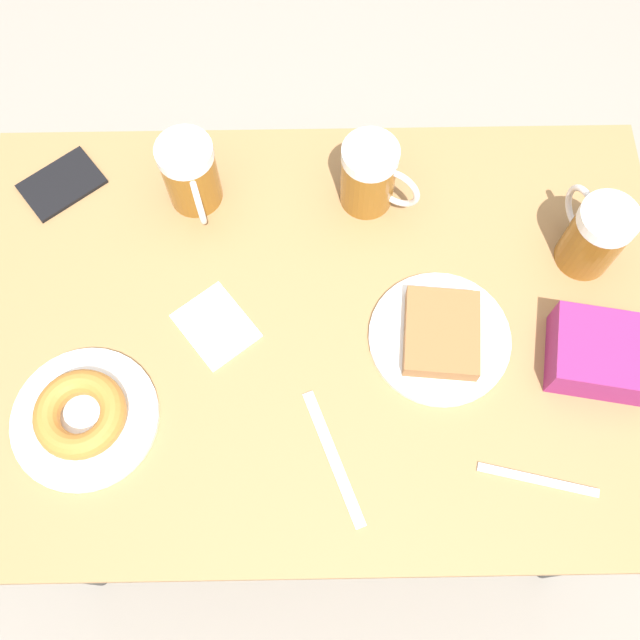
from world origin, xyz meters
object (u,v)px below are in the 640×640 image
(plate_with_donut, at_px, (82,416))
(knife, at_px, (333,458))
(beer_mug_left, at_px, (191,175))
(plate_with_cake, at_px, (440,336))
(beer_mug_right, at_px, (595,235))
(passport_near_edge, at_px, (62,184))
(blue_pouch, at_px, (600,354))
(beer_mug_center, at_px, (370,176))
(fork, at_px, (538,480))
(napkin_folded, at_px, (216,328))

(plate_with_donut, relative_size, knife, 1.08)
(beer_mug_left, distance_m, knife, 0.49)
(plate_with_cake, relative_size, knife, 1.08)
(beer_mug_right, relative_size, passport_near_edge, 0.85)
(plate_with_cake, relative_size, blue_pouch, 1.34)
(beer_mug_center, bearing_deg, beer_mug_left, 88.61)
(plate_with_donut, xyz_separation_m, beer_mug_right, (0.26, -0.76, 0.05))
(beer_mug_center, bearing_deg, beer_mug_right, -108.34)
(plate_with_cake, height_order, beer_mug_center, beer_mug_center)
(plate_with_donut, relative_size, beer_mug_left, 1.62)
(knife, bearing_deg, beer_mug_right, -51.58)
(beer_mug_center, xyz_separation_m, fork, (-0.46, -0.22, -0.06))
(beer_mug_center, xyz_separation_m, napkin_folded, (-0.23, 0.24, -0.06))
(beer_mug_left, height_order, passport_near_edge, beer_mug_left)
(fork, height_order, knife, same)
(plate_with_donut, relative_size, beer_mug_center, 1.65)
(plate_with_donut, xyz_separation_m, passport_near_edge, (0.40, 0.08, -0.02))
(knife, bearing_deg, fork, -97.10)
(plate_with_cake, distance_m, beer_mug_left, 0.46)
(napkin_folded, xyz_separation_m, passport_near_edge, (0.26, 0.27, 0.00))
(plate_with_cake, xyz_separation_m, beer_mug_right, (0.14, -0.24, 0.05))
(beer_mug_left, bearing_deg, beer_mug_center, -91.39)
(beer_mug_right, xyz_separation_m, passport_near_edge, (0.14, 0.84, -0.06))
(napkin_folded, xyz_separation_m, fork, (-0.24, -0.46, -0.00))
(plate_with_cake, xyz_separation_m, passport_near_edge, (0.28, 0.61, -0.01))
(napkin_folded, bearing_deg, plate_with_donut, 127.04)
(knife, distance_m, passport_near_edge, 0.64)
(beer_mug_left, bearing_deg, fork, -133.25)
(beer_mug_center, relative_size, knife, 0.65)
(fork, xyz_separation_m, blue_pouch, (0.18, -0.11, 0.03))
(beer_mug_center, height_order, knife, beer_mug_center)
(fork, xyz_separation_m, passport_near_edge, (0.50, 0.73, 0.00))
(napkin_folded, distance_m, knife, 0.27)
(beer_mug_center, xyz_separation_m, beer_mug_right, (-0.11, -0.34, 0.00))
(beer_mug_center, height_order, blue_pouch, beer_mug_center)
(beer_mug_center, relative_size, fork, 0.77)
(plate_with_donut, xyz_separation_m, napkin_folded, (0.14, -0.18, -0.02))
(fork, relative_size, passport_near_edge, 1.10)
(knife, xyz_separation_m, blue_pouch, (0.14, -0.39, 0.03))
(fork, distance_m, blue_pouch, 0.21)
(napkin_folded, height_order, passport_near_edge, passport_near_edge)
(beer_mug_left, xyz_separation_m, fork, (-0.47, -0.50, -0.06))
(beer_mug_right, xyz_separation_m, napkin_folded, (-0.12, 0.58, -0.06))
(napkin_folded, relative_size, blue_pouch, 0.93)
(blue_pouch, bearing_deg, beer_mug_left, 63.96)
(plate_with_donut, relative_size, fork, 1.27)
(knife, bearing_deg, passport_near_edge, 43.63)
(plate_with_cake, relative_size, beer_mug_left, 1.64)
(beer_mug_center, relative_size, napkin_folded, 0.87)
(beer_mug_left, relative_size, knife, 0.66)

